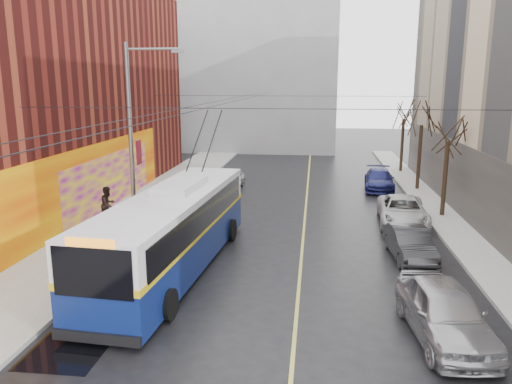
% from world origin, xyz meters
% --- Properties ---
extents(ground, '(140.00, 140.00, 0.00)m').
position_xyz_m(ground, '(0.00, 0.00, 0.00)').
color(ground, black).
rests_on(ground, ground).
extents(sidewalk_left, '(4.00, 60.00, 0.15)m').
position_xyz_m(sidewalk_left, '(-8.00, 12.00, 0.07)').
color(sidewalk_left, gray).
rests_on(sidewalk_left, ground).
extents(sidewalk_right, '(2.00, 60.00, 0.15)m').
position_xyz_m(sidewalk_right, '(9.00, 12.00, 0.07)').
color(sidewalk_right, gray).
rests_on(sidewalk_right, ground).
extents(lane_line, '(0.12, 50.00, 0.01)m').
position_xyz_m(lane_line, '(1.50, 14.00, 0.00)').
color(lane_line, '#BFB74C').
rests_on(lane_line, ground).
extents(building_far, '(20.50, 12.10, 18.00)m').
position_xyz_m(building_far, '(-6.00, 44.99, 9.02)').
color(building_far, gray).
rests_on(building_far, ground).
extents(streetlight_pole, '(2.65, 0.60, 9.00)m').
position_xyz_m(streetlight_pole, '(-6.14, 10.00, 4.85)').
color(streetlight_pole, slate).
rests_on(streetlight_pole, ground).
extents(catenary_wires, '(18.00, 60.00, 0.22)m').
position_xyz_m(catenary_wires, '(-2.54, 14.77, 6.25)').
color(catenary_wires, black).
extents(tree_near, '(3.20, 3.20, 6.40)m').
position_xyz_m(tree_near, '(9.00, 16.00, 4.98)').
color(tree_near, black).
rests_on(tree_near, ground).
extents(tree_mid, '(3.20, 3.20, 6.68)m').
position_xyz_m(tree_mid, '(9.00, 23.00, 5.25)').
color(tree_mid, black).
rests_on(tree_mid, ground).
extents(tree_far, '(3.20, 3.20, 6.57)m').
position_xyz_m(tree_far, '(9.00, 30.00, 5.14)').
color(tree_far, black).
rests_on(tree_far, ground).
extents(puddle, '(2.11, 3.56, 0.01)m').
position_xyz_m(puddle, '(-4.75, 0.93, 0.00)').
color(puddle, black).
rests_on(puddle, ground).
extents(pigeons_flying, '(3.03, 2.50, 2.18)m').
position_xyz_m(pigeons_flying, '(-1.39, 10.85, 7.46)').
color(pigeons_flying, slate).
extents(trolleybus, '(3.65, 12.74, 5.97)m').
position_xyz_m(trolleybus, '(-3.50, 6.64, 1.66)').
color(trolleybus, '#0A1952').
rests_on(trolleybus, ground).
extents(parked_car_a, '(2.44, 5.01, 1.65)m').
position_xyz_m(parked_car_a, '(5.80, 2.29, 0.82)').
color(parked_car_a, '#A5A4A9').
rests_on(parked_car_a, ground).
extents(parked_car_b, '(1.74, 4.21, 1.35)m').
position_xyz_m(parked_car_b, '(6.01, 8.99, 0.68)').
color(parked_car_b, '#28282A').
rests_on(parked_car_b, ground).
extents(parked_car_c, '(2.72, 5.32, 1.44)m').
position_xyz_m(parked_car_c, '(6.59, 14.34, 0.72)').
color(parked_car_c, '#B9B9BB').
rests_on(parked_car_c, ground).
extents(parked_car_d, '(2.29, 4.91, 1.39)m').
position_xyz_m(parked_car_d, '(6.43, 23.05, 0.69)').
color(parked_car_d, navy).
rests_on(parked_car_d, ground).
extents(following_car, '(2.12, 4.16, 1.36)m').
position_xyz_m(following_car, '(-3.95, 21.90, 0.68)').
color(following_car, '#9FA0A4').
rests_on(following_car, ground).
extents(pedestrian_a, '(0.49, 0.69, 1.77)m').
position_xyz_m(pedestrian_a, '(-6.63, 9.17, 1.04)').
color(pedestrian_a, black).
rests_on(pedestrian_a, sidewalk_left).
extents(pedestrian_b, '(0.98, 1.11, 1.90)m').
position_xyz_m(pedestrian_b, '(-8.63, 12.41, 1.10)').
color(pedestrian_b, black).
rests_on(pedestrian_b, sidewalk_left).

